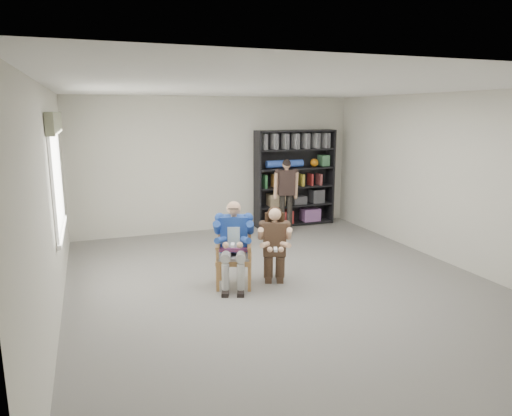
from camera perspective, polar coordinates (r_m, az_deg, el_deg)
name	(u,v)px	position (r m, az deg, el deg)	size (l,w,h in m)	color
room_shell	(284,191)	(6.40, 3.54, 2.15)	(6.00, 7.00, 2.80)	beige
floor	(283,285)	(6.78, 3.39, -9.59)	(6.00, 7.00, 0.01)	slate
window_left	(58,175)	(6.84, -23.48, 3.76)	(0.16, 2.00, 1.75)	white
armchair	(234,254)	(6.60, -2.76, -5.74)	(0.56, 0.54, 0.97)	#A67A37
seated_man	(234,244)	(6.55, -2.78, -4.53)	(0.54, 0.76, 1.26)	navy
kneeling_woman	(275,246)	(6.65, 2.33, -4.76)	(0.48, 0.78, 1.15)	#3A2C20
bookshelf	(295,178)	(10.10, 4.87, 3.72)	(1.80, 0.38, 2.10)	black
standing_man	(286,196)	(9.42, 3.78, 1.46)	(0.48, 0.27, 1.55)	black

